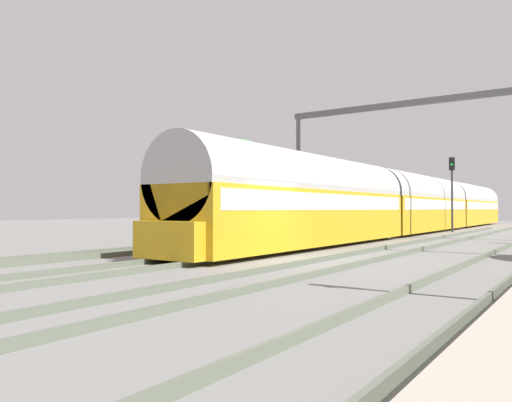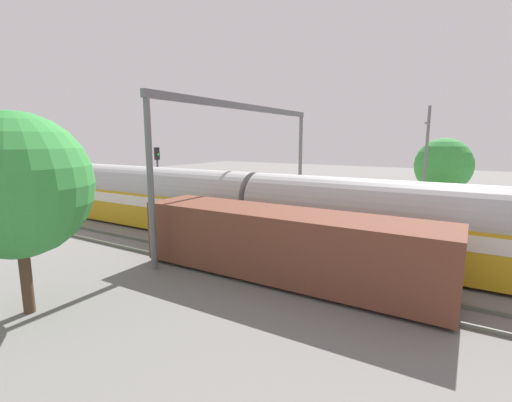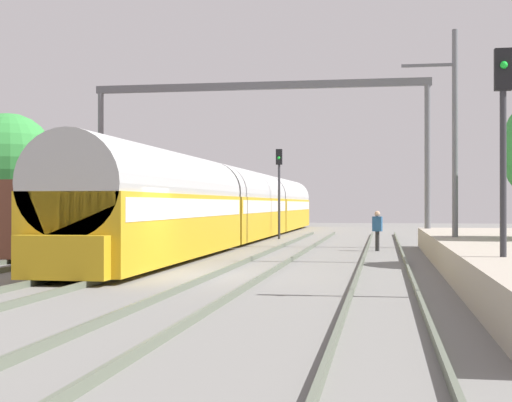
{
  "view_description": "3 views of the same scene",
  "coord_description": "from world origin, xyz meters",
  "px_view_note": "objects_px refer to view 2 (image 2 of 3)",
  "views": [
    {
      "loc": [
        8.16,
        -13.8,
        1.61
      ],
      "look_at": [
        -1.97,
        1.1,
        1.9
      ],
      "focal_mm": 35.04,
      "sensor_mm": 36.0,
      "label": 1
    },
    {
      "loc": [
        -18.89,
        2.77,
        5.78
      ],
      "look_at": [
        -0.78,
        13.69,
        2.15
      ],
      "focal_mm": 25.32,
      "sensor_mm": 36.0,
      "label": 2
    },
    {
      "loc": [
        5.88,
        -21.18,
        2.04
      ],
      "look_at": [
        -0.98,
        19.99,
        2.19
      ],
      "focal_mm": 53.54,
      "sensor_mm": 36.0,
      "label": 3
    }
  ],
  "objects_px": {
    "freight_car": "(284,244)",
    "passenger_train": "(152,196)",
    "person_crossing": "(320,205)",
    "catenary_gantry": "(248,137)",
    "railway_signal_far": "(158,173)"
  },
  "relations": [
    {
      "from": "freight_car",
      "to": "passenger_train",
      "type": "bearing_deg",
      "value": 71.74
    },
    {
      "from": "person_crossing",
      "to": "catenary_gantry",
      "type": "distance_m",
      "value": 7.91
    },
    {
      "from": "person_crossing",
      "to": "catenary_gantry",
      "type": "xyz_separation_m",
      "value": [
        -5.64,
        2.68,
        4.86
      ]
    },
    {
      "from": "freight_car",
      "to": "railway_signal_far",
      "type": "bearing_deg",
      "value": 66.22
    },
    {
      "from": "passenger_train",
      "to": "person_crossing",
      "type": "relative_size",
      "value": 28.44
    },
    {
      "from": "catenary_gantry",
      "to": "person_crossing",
      "type": "bearing_deg",
      "value": -25.38
    },
    {
      "from": "railway_signal_far",
      "to": "catenary_gantry",
      "type": "relative_size",
      "value": 0.32
    },
    {
      "from": "passenger_train",
      "to": "railway_signal_far",
      "type": "xyz_separation_m",
      "value": [
        1.92,
        1.35,
        1.34
      ]
    },
    {
      "from": "person_crossing",
      "to": "railway_signal_far",
      "type": "bearing_deg",
      "value": 131.47
    },
    {
      "from": "catenary_gantry",
      "to": "passenger_train",
      "type": "bearing_deg",
      "value": 107.07
    },
    {
      "from": "freight_car",
      "to": "railway_signal_far",
      "type": "relative_size",
      "value": 2.5
    },
    {
      "from": "freight_car",
      "to": "catenary_gantry",
      "type": "xyz_separation_m",
      "value": [
        5.91,
        5.53,
        4.42
      ]
    },
    {
      "from": "passenger_train",
      "to": "railway_signal_far",
      "type": "relative_size",
      "value": 9.46
    },
    {
      "from": "freight_car",
      "to": "person_crossing",
      "type": "relative_size",
      "value": 7.51
    },
    {
      "from": "railway_signal_far",
      "to": "catenary_gantry",
      "type": "bearing_deg",
      "value": -89.61
    }
  ]
}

